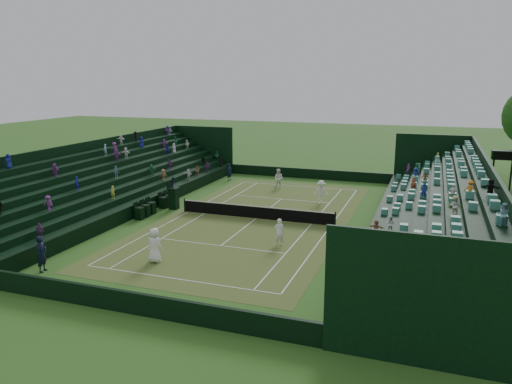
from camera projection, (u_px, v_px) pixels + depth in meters
ground at (256, 219)px, 36.23m from camera, size 160.00×160.00×0.00m
court_surface at (256, 219)px, 36.23m from camera, size 12.97×26.77×0.01m
perimeter_wall_north at (308, 174)px, 50.71m from camera, size 17.17×0.20×1.00m
perimeter_wall_south at (133, 303)px, 21.54m from camera, size 17.17×0.20×1.00m
perimeter_wall_east at (375, 223)px, 33.34m from camera, size 0.20×31.77×1.00m
perimeter_wall_west at (154, 203)px, 38.90m from camera, size 0.20×31.77×1.00m
north_grandstand at (443, 214)px, 31.74m from camera, size 6.60×32.00×4.90m
south_grandstand at (108, 186)px, 40.04m from camera, size 6.60×32.00×4.90m
tennis_net at (256, 212)px, 36.12m from camera, size 11.67×0.10×1.06m
scoreboard_tower at (504, 157)px, 44.41m from camera, size 2.00×1.00×3.70m
umpire_chair at (174, 195)px, 38.76m from camera, size 0.80×0.80×2.52m
courtside_chairs at (157, 205)px, 38.28m from camera, size 0.59×5.56×1.28m
player_near_west at (155, 245)px, 27.48m from camera, size 0.97×0.63×1.96m
player_near_east at (279, 232)px, 30.34m from camera, size 0.72×0.60×1.70m
player_far_west at (279, 179)px, 46.12m from camera, size 0.93×0.76×1.81m
player_far_east at (321, 192)px, 40.39m from camera, size 1.43×1.19×1.93m
line_judge_north at (229, 172)px, 49.69m from camera, size 0.58×0.71×1.70m
line_judge_south at (42, 254)px, 26.15m from camera, size 0.59×0.79×1.95m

